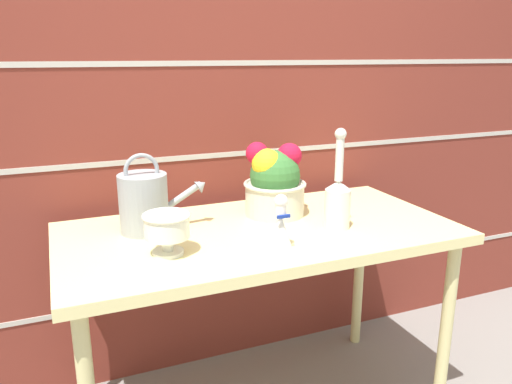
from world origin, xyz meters
TOP-DOWN VIEW (x-y plane):
  - brick_wall at (0.00, 0.45)m, footprint 3.60×0.08m
  - patio_table at (0.00, 0.00)m, footprint 1.34×0.67m
  - watering_can at (-0.36, 0.12)m, footprint 0.31×0.16m
  - crystal_pedestal_bowl at (-0.34, -0.11)m, footprint 0.14×0.14m
  - flower_planter at (0.11, 0.12)m, footprint 0.23×0.23m
  - glass_decanter at (0.25, -0.10)m, footprint 0.09×0.09m
  - figurine_vase at (-0.01, -0.20)m, footprint 0.08×0.08m

SIDE VIEW (x-z plane):
  - patio_table at x=0.00m, z-range 0.30..1.04m
  - figurine_vase at x=-0.01m, z-range 0.72..0.90m
  - crystal_pedestal_bowl at x=-0.34m, z-range 0.76..0.89m
  - watering_can at x=-0.36m, z-range 0.71..0.98m
  - glass_decanter at x=0.25m, z-range 0.67..1.02m
  - flower_planter at x=0.11m, z-range 0.73..1.00m
  - brick_wall at x=0.00m, z-range 0.00..2.20m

